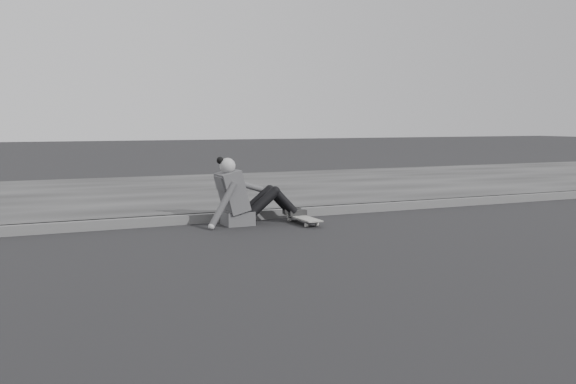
% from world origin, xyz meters
% --- Properties ---
extents(curb, '(24.00, 0.16, 0.12)m').
position_xyz_m(curb, '(0.00, 2.58, 0.06)').
color(curb, '#545454').
rests_on(curb, ground).
extents(sidewalk, '(24.00, 6.00, 0.12)m').
position_xyz_m(sidewalk, '(0.00, 5.60, 0.06)').
color(sidewalk, '#333333').
rests_on(sidewalk, ground).
extents(skateboard, '(0.20, 0.78, 0.09)m').
position_xyz_m(skateboard, '(-2.69, 1.98, 0.07)').
color(skateboard, '#A5A59F').
rests_on(skateboard, ground).
extents(seated_woman, '(1.38, 0.46, 0.88)m').
position_xyz_m(seated_woman, '(-3.42, 2.22, 0.36)').
color(seated_woman, '#47474A').
rests_on(seated_woman, ground).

